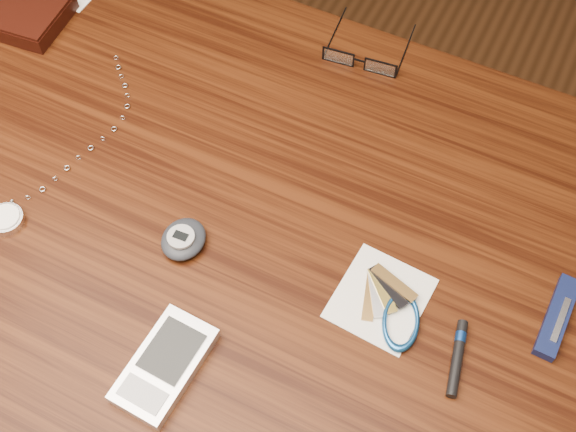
% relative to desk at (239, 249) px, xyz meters
% --- Properties ---
extents(ground, '(3.80, 3.80, 0.00)m').
position_rel_desk_xyz_m(ground, '(0.00, 0.00, -0.65)').
color(ground, '#472814').
rests_on(ground, ground).
extents(desk, '(1.00, 0.70, 0.75)m').
position_rel_desk_xyz_m(desk, '(0.00, 0.00, 0.00)').
color(desk, '#321508').
rests_on(desk, ground).
extents(wallet_and_card, '(0.13, 0.16, 0.03)m').
position_rel_desk_xyz_m(wallet_and_card, '(-0.42, 0.15, 0.12)').
color(wallet_and_card, black).
rests_on(wallet_and_card, desk).
extents(eyeglasses, '(0.12, 0.12, 0.02)m').
position_rel_desk_xyz_m(eyeglasses, '(0.04, 0.28, 0.11)').
color(eyeglasses, black).
rests_on(eyeglasses, desk).
extents(pocket_watch, '(0.07, 0.30, 0.01)m').
position_rel_desk_xyz_m(pocket_watch, '(-0.23, -0.13, 0.11)').
color(pocket_watch, silver).
rests_on(pocket_watch, desk).
extents(pda_phone, '(0.07, 0.12, 0.02)m').
position_rel_desk_xyz_m(pda_phone, '(0.03, -0.21, 0.11)').
color(pda_phone, silver).
rests_on(pda_phone, desk).
extents(pedometer, '(0.05, 0.06, 0.02)m').
position_rel_desk_xyz_m(pedometer, '(-0.03, -0.07, 0.11)').
color(pedometer, '#20232B').
rests_on(pedometer, desk).
extents(notepad_keys, '(0.12, 0.11, 0.01)m').
position_rel_desk_xyz_m(notepad_keys, '(0.22, -0.04, 0.11)').
color(notepad_keys, white).
rests_on(notepad_keys, desk).
extents(pocket_knife, '(0.03, 0.10, 0.01)m').
position_rel_desk_xyz_m(pocket_knife, '(0.38, 0.03, 0.11)').
color(pocket_knife, '#0F163E').
rests_on(pocket_knife, desk).
extents(black_blue_pen, '(0.03, 0.09, 0.01)m').
position_rel_desk_xyz_m(black_blue_pen, '(0.30, -0.06, 0.11)').
color(black_blue_pen, black).
rests_on(black_blue_pen, desk).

